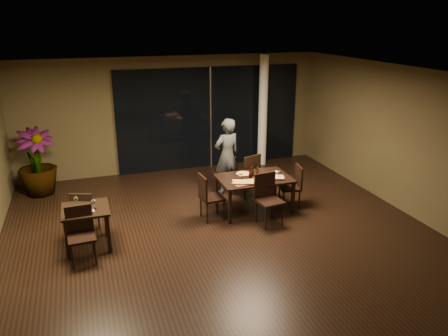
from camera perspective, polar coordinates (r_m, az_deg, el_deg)
ground at (r=8.42m, az=-0.42°, el=-8.59°), size 8.00×8.00×0.00m
wall_back at (r=11.63m, az=-6.70°, el=7.00°), size 8.00×0.10×3.00m
wall_front at (r=4.52m, az=16.22°, el=-14.09°), size 8.00×0.10×3.00m
wall_right at (r=9.82m, az=22.66°, el=3.39°), size 0.10×8.00×3.00m
ceiling at (r=7.51m, az=-0.48°, el=12.26°), size 8.00×8.00×0.04m
window_panel at (r=11.82m, az=-1.81°, el=6.57°), size 5.00×0.06×2.70m
column at (r=11.97m, az=5.10°, el=7.41°), size 0.24×0.24×3.00m
main_table at (r=9.15m, az=3.97°, el=-1.67°), size 1.50×1.00×0.75m
side_table at (r=8.09m, az=-17.59°, el=-5.86°), size 0.80×0.80×0.75m
chair_main_far at (r=9.88m, az=3.22°, el=-0.70°), size 0.61×0.61×1.02m
chair_main_near at (r=8.69m, az=5.69°, el=-3.66°), size 0.53×0.53×1.01m
chair_main_left at (r=8.79m, az=-2.08°, el=-3.52°), size 0.48×0.48×0.96m
chair_main_right at (r=9.52m, az=9.06°, el=-2.08°), size 0.49×0.49×0.92m
chair_side_far at (r=8.57m, az=-17.79°, el=-5.38°), size 0.53×0.53×0.89m
chair_side_near at (r=7.74m, az=-18.21°, el=-7.84°), size 0.47×0.47×0.95m
diner at (r=10.04m, az=0.39°, el=1.56°), size 0.68×0.54×1.77m
potted_plant at (r=10.85m, az=-23.27°, el=0.69°), size 1.09×1.09×1.55m
pizza_board_left at (r=8.80m, az=2.84°, el=-1.95°), size 0.60×0.39×0.01m
pizza_board_right at (r=9.10m, az=6.21°, el=-1.31°), size 0.58×0.37×0.01m
oblong_pizza_left at (r=8.79m, az=2.84°, el=-1.85°), size 0.55×0.38×0.02m
oblong_pizza_right at (r=9.09m, az=6.22°, el=-1.21°), size 0.54×0.39×0.02m
round_pizza at (r=9.29m, az=2.55°, el=-0.77°), size 0.30×0.30×0.01m
bottle_a at (r=9.05m, az=3.47°, el=-0.37°), size 0.07×0.07×0.30m
bottle_b at (r=9.12m, az=4.45°, el=-0.28°), size 0.06×0.06×0.29m
bottle_c at (r=9.15m, az=3.68°, el=-0.10°), size 0.07×0.07×0.32m
tumbler_left at (r=9.03m, az=2.18°, el=-1.09°), size 0.08×0.08×0.10m
tumbler_right at (r=9.29m, az=4.80°, el=-0.62°), size 0.07×0.07×0.08m
napkin_near at (r=9.19m, az=7.23°, el=-1.13°), size 0.20×0.16×0.01m
napkin_far at (r=9.47m, az=6.72°, el=-0.50°), size 0.19×0.13×0.01m
wine_glass_a at (r=8.12m, az=-18.75°, el=-4.22°), size 0.08×0.08×0.19m
wine_glass_b at (r=7.93m, az=-16.68°, el=-4.57°), size 0.08×0.08×0.18m
side_napkin at (r=7.88m, az=-17.24°, el=-5.44°), size 0.18×0.11×0.01m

